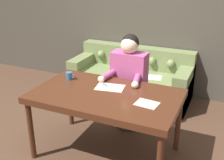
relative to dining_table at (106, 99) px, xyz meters
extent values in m
plane|color=#4C3323|center=(-0.11, -0.03, -0.69)|extent=(16.00, 16.00, 0.00)
cube|color=#474238|center=(-0.11, 1.95, 0.61)|extent=(8.00, 0.06, 2.60)
cube|color=#472314|center=(0.00, 0.00, 0.03)|extent=(1.54, 0.92, 0.07)
cylinder|color=#472314|center=(-0.71, -0.40, -0.34)|extent=(0.06, 0.06, 0.69)
cylinder|color=#472314|center=(-0.71, 0.40, -0.34)|extent=(0.06, 0.06, 0.69)
cylinder|color=#472314|center=(0.71, 0.40, -0.34)|extent=(0.06, 0.06, 0.69)
cube|color=olive|center=(-0.28, 1.51, -0.47)|extent=(1.88, 0.79, 0.44)
cube|color=olive|center=(-0.28, 1.79, -0.08)|extent=(1.88, 0.22, 0.34)
cube|color=olive|center=(-1.12, 1.51, -0.39)|extent=(0.20, 0.79, 0.60)
cube|color=olive|center=(0.56, 1.51, -0.39)|extent=(0.20, 0.79, 0.60)
sphere|color=olive|center=(-0.88, 1.66, -0.08)|extent=(0.13, 0.13, 0.13)
sphere|color=olive|center=(-0.58, 1.66, -0.08)|extent=(0.13, 0.13, 0.13)
sphere|color=olive|center=(-0.28, 1.66, -0.08)|extent=(0.13, 0.13, 0.13)
sphere|color=olive|center=(0.01, 1.66, -0.08)|extent=(0.13, 0.13, 0.13)
sphere|color=olive|center=(0.31, 1.66, -0.08)|extent=(0.13, 0.13, 0.13)
cube|color=white|center=(0.07, 1.41, -0.25)|extent=(0.37, 0.26, 0.00)
cylinder|color=#33281E|center=(0.02, 0.64, -0.45)|extent=(0.28, 0.28, 0.48)
cube|color=#B24C84|center=(0.02, 0.64, 0.07)|extent=(0.43, 0.22, 0.55)
sphere|color=beige|center=(0.02, 0.62, 0.44)|extent=(0.21, 0.21, 0.21)
sphere|color=black|center=(0.02, 0.65, 0.46)|extent=(0.21, 0.21, 0.21)
cylinder|color=#B24C84|center=(-0.16, 0.39, 0.10)|extent=(0.10, 0.28, 0.07)
sphere|color=beige|center=(-0.18, 0.25, 0.10)|extent=(0.08, 0.08, 0.08)
cylinder|color=#B24C84|center=(0.20, 0.39, 0.10)|extent=(0.13, 0.28, 0.07)
sphere|color=beige|center=(0.23, 0.26, 0.10)|extent=(0.08, 0.08, 0.08)
cube|color=beige|center=(-0.02, 0.15, 0.07)|extent=(0.34, 0.26, 0.00)
cube|color=beige|center=(0.47, -0.06, 0.07)|extent=(0.23, 0.19, 0.00)
cube|color=silver|center=(0.00, 0.14, 0.07)|extent=(0.12, 0.05, 0.00)
cube|color=#2D569E|center=(-0.09, 0.18, 0.07)|extent=(0.08, 0.04, 0.00)
torus|color=#2D569E|center=(-0.13, 0.19, 0.07)|extent=(0.04, 0.04, 0.01)
cube|color=silver|center=(-0.01, 0.12, 0.07)|extent=(0.10, 0.09, 0.00)
cube|color=#2D569E|center=(-0.08, 0.19, 0.07)|extent=(0.07, 0.06, 0.00)
torus|color=#2D569E|center=(-0.12, 0.21, 0.07)|extent=(0.04, 0.04, 0.01)
cylinder|color=silver|center=(-0.05, 0.16, 0.07)|extent=(0.01, 0.01, 0.01)
cylinder|color=#335B84|center=(-0.56, 0.17, 0.11)|extent=(0.08, 0.08, 0.09)
torus|color=#335B84|center=(-0.51, 0.17, 0.12)|extent=(0.05, 0.01, 0.05)
camera|label=1|loc=(1.15, -2.41, 1.31)|focal=45.00mm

